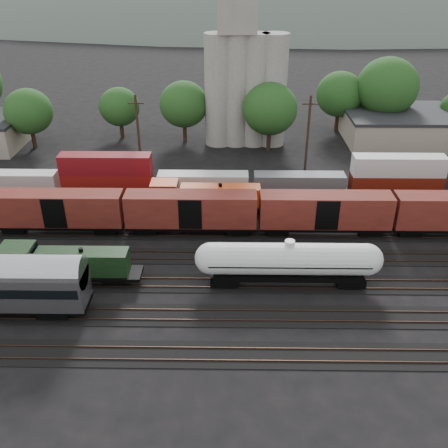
{
  "coord_description": "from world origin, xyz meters",
  "views": [
    {
      "loc": [
        1.12,
        -45.8,
        29.59
      ],
      "look_at": [
        0.44,
        2.0,
        3.0
      ],
      "focal_mm": 40.0,
      "sensor_mm": 36.0,
      "label": 1
    }
  ],
  "objects_px": {
    "tank_car_a": "(288,261)",
    "grain_silo": "(245,77)",
    "green_locomotive": "(56,264)",
    "orange_locomotive": "(198,197)"
  },
  "relations": [
    {
      "from": "green_locomotive",
      "to": "orange_locomotive",
      "type": "xyz_separation_m",
      "value": [
        13.06,
        15.0,
        0.07
      ]
    },
    {
      "from": "green_locomotive",
      "to": "tank_car_a",
      "type": "distance_m",
      "value": 22.84
    },
    {
      "from": "orange_locomotive",
      "to": "grain_silo",
      "type": "height_order",
      "value": "grain_silo"
    },
    {
      "from": "tank_car_a",
      "to": "grain_silo",
      "type": "relative_size",
      "value": 0.63
    },
    {
      "from": "tank_car_a",
      "to": "orange_locomotive",
      "type": "distance_m",
      "value": 17.91
    },
    {
      "from": "tank_car_a",
      "to": "orange_locomotive",
      "type": "relative_size",
      "value": 1.11
    },
    {
      "from": "tank_car_a",
      "to": "grain_silo",
      "type": "distance_m",
      "value": 42.01
    },
    {
      "from": "green_locomotive",
      "to": "tank_car_a",
      "type": "bearing_deg",
      "value": 0.0
    },
    {
      "from": "tank_car_a",
      "to": "orange_locomotive",
      "type": "bearing_deg",
      "value": 123.08
    },
    {
      "from": "green_locomotive",
      "to": "grain_silo",
      "type": "relative_size",
      "value": 0.52
    }
  ]
}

